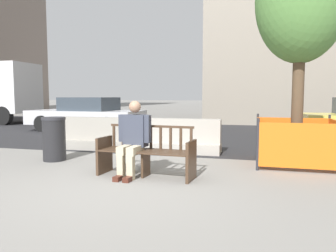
{
  "coord_description": "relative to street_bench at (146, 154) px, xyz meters",
  "views": [
    {
      "loc": [
        1.97,
        -4.57,
        1.4
      ],
      "look_at": [
        0.14,
        2.25,
        0.75
      ],
      "focal_mm": 35.0,
      "sensor_mm": 36.0,
      "label": 1
    }
  ],
  "objects": [
    {
      "name": "jersey_barrier_left",
      "position": [
        -2.29,
        2.46,
        -0.06
      ],
      "size": [
        2.02,
        0.73,
        0.84
      ],
      "color": "#9E998E",
      "rests_on": "ground"
    },
    {
      "name": "street_bench",
      "position": [
        0.0,
        0.0,
        0.0
      ],
      "size": [
        1.73,
        0.66,
        0.88
      ],
      "color": "#473323",
      "rests_on": "ground"
    },
    {
      "name": "seated_person",
      "position": [
        -0.23,
        -0.04,
        0.29
      ],
      "size": [
        0.59,
        0.75,
        1.31
      ],
      "color": "#383D4C",
      "rests_on": "ground"
    },
    {
      "name": "trash_bin",
      "position": [
        -2.38,
        0.81,
        0.08
      ],
      "size": [
        0.51,
        0.51,
        0.94
      ],
      "color": "#232326",
      "rests_on": "ground"
    },
    {
      "name": "jersey_barrier_centre",
      "position": [
        0.03,
        2.5,
        -0.06
      ],
      "size": [
        2.02,
        0.73,
        0.84
      ],
      "color": "#ADA89E",
      "rests_on": "ground"
    },
    {
      "name": "car_sedan_mid",
      "position": [
        -4.77,
        6.56,
        0.27
      ],
      "size": [
        4.62,
        2.13,
        1.35
      ],
      "color": "silver",
      "rests_on": "ground"
    },
    {
      "name": "construction_fence",
      "position": [
        2.64,
        1.72,
        0.1
      ],
      "size": [
        1.57,
        1.57,
        0.99
      ],
      "color": "#2D2D33",
      "rests_on": "ground"
    },
    {
      "name": "street_tree",
      "position": [
        2.64,
        1.72,
        2.85
      ],
      "size": [
        1.76,
        1.76,
        4.52
      ],
      "color": "brown",
      "rests_on": "ground"
    },
    {
      "name": "street_asphalt",
      "position": [
        -0.14,
        7.92,
        -0.39
      ],
      "size": [
        120.0,
        12.0,
        0.01
      ],
      "primitive_type": "cube",
      "color": "#28282B",
      "rests_on": "ground"
    },
    {
      "name": "ground_plane",
      "position": [
        -0.14,
        -0.78,
        -0.4
      ],
      "size": [
        200.0,
        200.0,
        0.0
      ],
      "primitive_type": "plane",
      "color": "gray"
    }
  ]
}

